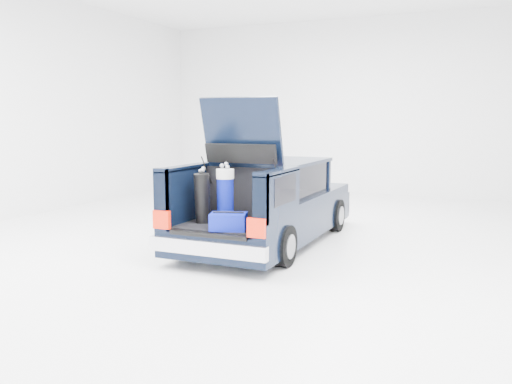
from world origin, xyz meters
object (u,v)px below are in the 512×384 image
at_px(black_golf_bag, 202,198).
at_px(blue_golf_bag, 225,195).
at_px(car, 270,204).
at_px(red_suitcase, 265,206).
at_px(blue_duffel, 228,221).

relative_size(black_golf_bag, blue_golf_bag, 0.92).
distance_m(car, red_suitcase, 1.51).
xyz_separation_m(car, red_suitcase, (0.50, -1.41, 0.20)).
distance_m(red_suitcase, black_golf_bag, 0.94).
distance_m(blue_golf_bag, blue_duffel, 0.71).
height_order(red_suitcase, blue_golf_bag, blue_golf_bag).
height_order(blue_golf_bag, blue_duffel, blue_golf_bag).
distance_m(car, blue_duffel, 2.02).
bearing_deg(blue_golf_bag, black_golf_bag, -162.49).
bearing_deg(car, blue_duffel, -84.43).
bearing_deg(blue_golf_bag, red_suitcase, -20.60).
bearing_deg(black_golf_bag, blue_duffel, -26.32).
bearing_deg(blue_golf_bag, blue_duffel, -83.67).
relative_size(car, black_golf_bag, 5.58).
bearing_deg(black_golf_bag, blue_golf_bag, 44.00).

